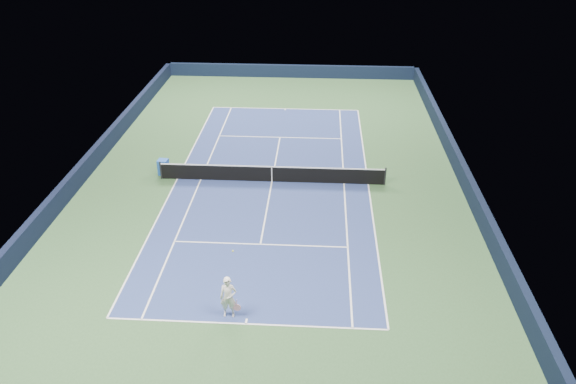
{
  "coord_description": "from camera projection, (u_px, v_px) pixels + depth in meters",
  "views": [
    {
      "loc": [
        2.62,
        -28.31,
        14.93
      ],
      "look_at": [
        1.1,
        -3.0,
        1.0
      ],
      "focal_mm": 35.0,
      "sensor_mm": 36.0,
      "label": 1
    }
  ],
  "objects": [
    {
      "name": "baseline_far",
      "position": [
        285.0,
        109.0,
        42.48
      ],
      "size": [
        10.97,
        0.08,
        0.0
      ],
      "primitive_type": "cube",
      "color": "white",
      "rests_on": "ground"
    },
    {
      "name": "sideline_doubles_right",
      "position": [
        368.0,
        184.0,
        31.8
      ],
      "size": [
        0.08,
        23.77,
        0.0
      ],
      "primitive_type": "cube",
      "color": "white",
      "rests_on": "ground"
    },
    {
      "name": "baseline_near",
      "position": [
        246.0,
        324.0,
        21.69
      ],
      "size": [
        10.97,
        0.08,
        0.0
      ],
      "primitive_type": "cube",
      "color": "white",
      "rests_on": "ground"
    },
    {
      "name": "court_surface",
      "position": [
        272.0,
        182.0,
        32.09
      ],
      "size": [
        10.97,
        23.77,
        0.01
      ],
      "primitive_type": "cube",
      "color": "navy",
      "rests_on": "ground"
    },
    {
      "name": "center_mark_far",
      "position": [
        285.0,
        109.0,
        42.35
      ],
      "size": [
        0.08,
        0.3,
        0.0
      ],
      "primitive_type": "cube",
      "color": "white",
      "rests_on": "ground"
    },
    {
      "name": "sideline_doubles_left",
      "position": [
        177.0,
        179.0,
        32.38
      ],
      "size": [
        0.08,
        23.77,
        0.0
      ],
      "primitive_type": "cube",
      "color": "white",
      "rests_on": "ground"
    },
    {
      "name": "ground",
      "position": [
        272.0,
        182.0,
        32.09
      ],
      "size": [
        40.0,
        40.0,
        0.0
      ],
      "primitive_type": "plane",
      "color": "#2D4F2B",
      "rests_on": "ground"
    },
    {
      "name": "sideline_singles_right",
      "position": [
        344.0,
        183.0,
        31.87
      ],
      "size": [
        0.08,
        23.77,
        0.0
      ],
      "primitive_type": "cube",
      "color": "white",
      "rests_on": "ground"
    },
    {
      "name": "wall_left",
      "position": [
        85.0,
        168.0,
        32.39
      ],
      "size": [
        0.35,
        40.0,
        1.1
      ],
      "primitive_type": "cube",
      "color": "black",
      "rests_on": "ground"
    },
    {
      "name": "service_line_near",
      "position": [
        260.0,
        244.0,
        26.49
      ],
      "size": [
        8.23,
        0.08,
        0.0
      ],
      "primitive_type": "cube",
      "color": "white",
      "rests_on": "ground"
    },
    {
      "name": "tennis_net",
      "position": [
        272.0,
        174.0,
        31.85
      ],
      "size": [
        12.9,
        0.1,
        1.07
      ],
      "color": "black",
      "rests_on": "ground"
    },
    {
      "name": "wall_right",
      "position": [
        465.0,
        178.0,
        31.26
      ],
      "size": [
        0.35,
        40.0,
        1.1
      ],
      "primitive_type": "cube",
      "color": "black",
      "rests_on": "ground"
    },
    {
      "name": "service_line_far",
      "position": [
        280.0,
        137.0,
        37.69
      ],
      "size": [
        8.23,
        0.08,
        0.0
      ],
      "primitive_type": "cube",
      "color": "white",
      "rests_on": "ground"
    },
    {
      "name": "sideline_singles_left",
      "position": [
        201.0,
        179.0,
        32.3
      ],
      "size": [
        0.08,
        23.77,
        0.0
      ],
      "primitive_type": "cube",
      "color": "white",
      "rests_on": "ground"
    },
    {
      "name": "center_mark_near",
      "position": [
        246.0,
        321.0,
        21.82
      ],
      "size": [
        0.08,
        0.3,
        0.0
      ],
      "primitive_type": "cube",
      "color": "white",
      "rests_on": "ground"
    },
    {
      "name": "tennis_player",
      "position": [
        228.0,
        297.0,
        21.7
      ],
      "size": [
        0.81,
        1.26,
        2.42
      ],
      "color": "silver",
      "rests_on": "ground"
    },
    {
      "name": "center_service_line",
      "position": [
        272.0,
        181.0,
        32.09
      ],
      "size": [
        0.08,
        12.8,
        0.0
      ],
      "primitive_type": "cube",
      "color": "white",
      "rests_on": "ground"
    },
    {
      "name": "sponsor_cube",
      "position": [
        163.0,
        167.0,
        32.7
      ],
      "size": [
        0.64,
        0.56,
        0.93
      ],
      "color": "blue",
      "rests_on": "ground"
    },
    {
      "name": "wall_far",
      "position": [
        291.0,
        71.0,
        49.17
      ],
      "size": [
        22.0,
        0.35,
        1.1
      ],
      "primitive_type": "cube",
      "color": "black",
      "rests_on": "ground"
    }
  ]
}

